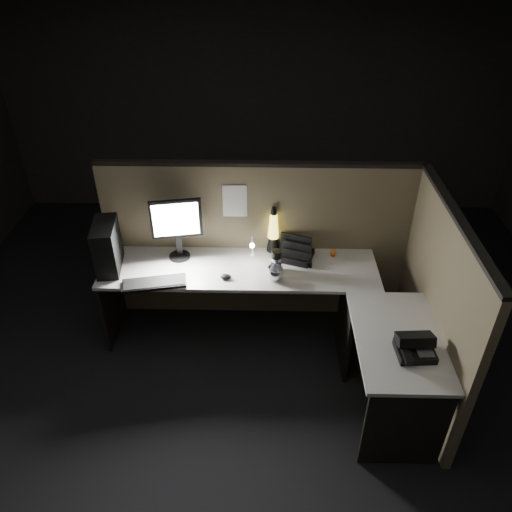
{
  "coord_description": "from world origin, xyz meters",
  "views": [
    {
      "loc": [
        0.06,
        -2.75,
        3.17
      ],
      "look_at": [
        -0.01,
        0.35,
        1.02
      ],
      "focal_mm": 35.0,
      "sensor_mm": 36.0,
      "label": 1
    }
  ],
  "objects_px": {
    "keyboard": "(154,283)",
    "desk_phone": "(414,346)",
    "monitor": "(177,223)",
    "lava_lamp": "(273,233)",
    "pc_tower": "(107,247)"
  },
  "relations": [
    {
      "from": "lava_lamp",
      "to": "desk_phone",
      "type": "xyz_separation_m",
      "value": [
        0.94,
        -1.21,
        -0.12
      ]
    },
    {
      "from": "monitor",
      "to": "lava_lamp",
      "type": "xyz_separation_m",
      "value": [
        0.8,
        0.11,
        -0.15
      ]
    },
    {
      "from": "pc_tower",
      "to": "lava_lamp",
      "type": "height_order",
      "value": "lava_lamp"
    },
    {
      "from": "pc_tower",
      "to": "monitor",
      "type": "distance_m",
      "value": 0.59
    },
    {
      "from": "pc_tower",
      "to": "keyboard",
      "type": "distance_m",
      "value": 0.5
    },
    {
      "from": "lava_lamp",
      "to": "keyboard",
      "type": "bearing_deg",
      "value": -151.4
    },
    {
      "from": "pc_tower",
      "to": "desk_phone",
      "type": "bearing_deg",
      "value": -29.67
    },
    {
      "from": "pc_tower",
      "to": "lava_lamp",
      "type": "bearing_deg",
      "value": 4.37
    },
    {
      "from": "desk_phone",
      "to": "monitor",
      "type": "bearing_deg",
      "value": 144.28
    },
    {
      "from": "monitor",
      "to": "keyboard",
      "type": "xyz_separation_m",
      "value": [
        -0.14,
        -0.4,
        -0.31
      ]
    },
    {
      "from": "monitor",
      "to": "lava_lamp",
      "type": "distance_m",
      "value": 0.82
    },
    {
      "from": "pc_tower",
      "to": "keyboard",
      "type": "xyz_separation_m",
      "value": [
        0.41,
        -0.23,
        -0.19
      ]
    },
    {
      "from": "lava_lamp",
      "to": "pc_tower",
      "type": "bearing_deg",
      "value": -168.01
    },
    {
      "from": "keyboard",
      "to": "desk_phone",
      "type": "relative_size",
      "value": 1.87
    },
    {
      "from": "keyboard",
      "to": "lava_lamp",
      "type": "xyz_separation_m",
      "value": [
        0.94,
        0.51,
        0.16
      ]
    }
  ]
}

